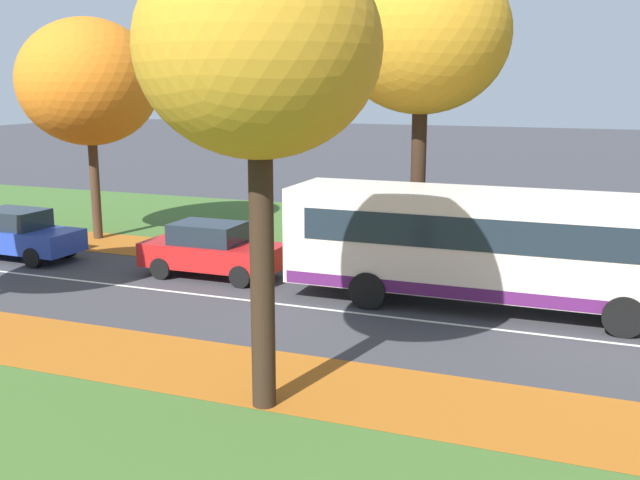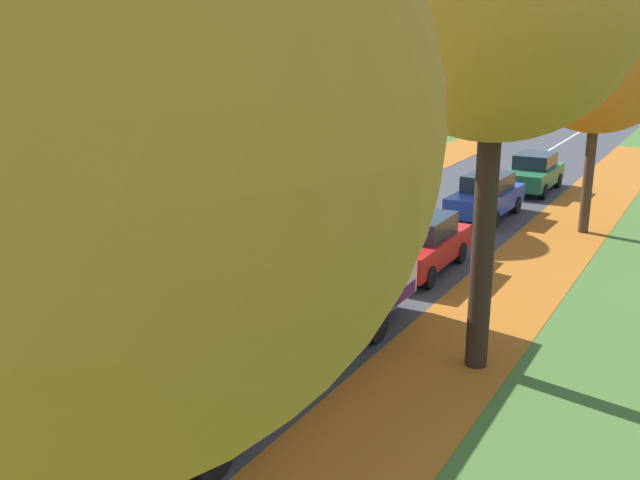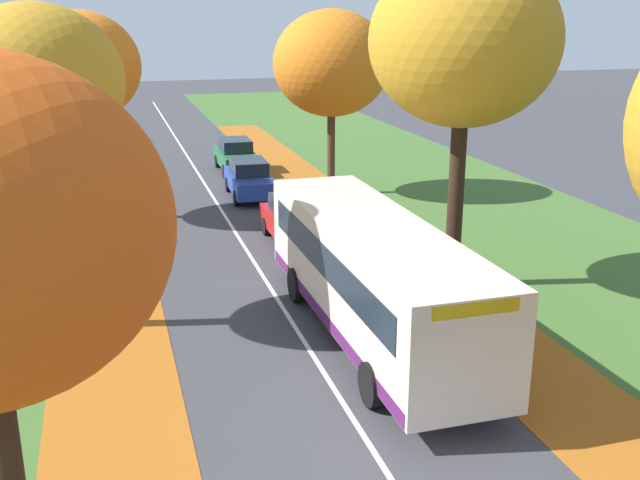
# 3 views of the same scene
# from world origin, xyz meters

# --- Properties ---
(leaf_litter_left) EXTENTS (2.80, 60.00, 0.00)m
(leaf_litter_left) POSITION_xyz_m (-4.60, 14.00, 0.01)
(leaf_litter_left) COLOR #9E5619
(leaf_litter_left) RESTS_ON grass_verge_left
(grass_verge_right) EXTENTS (12.00, 90.00, 0.01)m
(grass_verge_right) POSITION_xyz_m (9.20, 20.00, 0.00)
(grass_verge_right) COLOR #3D6028
(grass_verge_right) RESTS_ON ground
(leaf_litter_right) EXTENTS (2.80, 60.00, 0.00)m
(leaf_litter_right) POSITION_xyz_m (4.60, 14.00, 0.01)
(leaf_litter_right) COLOR #9E5619
(leaf_litter_right) RESTS_ON grass_verge_right
(road_centre_line) EXTENTS (0.12, 80.00, 0.01)m
(road_centre_line) POSITION_xyz_m (0.00, 20.00, 0.00)
(road_centre_line) COLOR silver
(road_centre_line) RESTS_ON ground
(tree_left_near) EXTENTS (4.07, 4.07, 8.09)m
(tree_left_near) POSITION_xyz_m (-5.77, 11.03, 6.21)
(tree_left_near) COLOR black
(tree_left_near) RESTS_ON ground
(tree_left_mid) EXTENTS (4.52, 4.52, 7.89)m
(tree_left_mid) POSITION_xyz_m (-5.04, 21.66, 5.83)
(tree_left_mid) COLOR #382619
(tree_left_mid) RESTS_ON ground
(tree_right_near) EXTENTS (5.24, 5.24, 9.43)m
(tree_right_near) POSITION_xyz_m (5.26, 11.03, 7.04)
(tree_right_near) COLOR black
(tree_right_near) RESTS_ON ground
(tree_right_mid) EXTENTS (4.98, 4.98, 7.92)m
(tree_right_mid) POSITION_xyz_m (5.16, 23.06, 5.66)
(tree_right_mid) COLOR #422D1E
(tree_right_mid) RESTS_ON ground
(bus) EXTENTS (2.74, 10.42, 2.98)m
(bus) POSITION_xyz_m (1.71, 8.22, 1.70)
(bus) COLOR beige
(bus) RESTS_ON ground
(car_red_lead) EXTENTS (1.81, 4.21, 1.62)m
(car_red_lead) POSITION_xyz_m (1.83, 16.38, 0.81)
(car_red_lead) COLOR #B21919
(car_red_lead) RESTS_ON ground
(car_blue_following) EXTENTS (1.88, 4.25, 1.62)m
(car_blue_following) POSITION_xyz_m (1.57, 23.43, 0.81)
(car_blue_following) COLOR #233D9E
(car_blue_following) RESTS_ON ground
(car_green_third_in_line) EXTENTS (1.81, 4.21, 1.62)m
(car_green_third_in_line) POSITION_xyz_m (1.95, 28.94, 0.81)
(car_green_third_in_line) COLOR #1E6038
(car_green_third_in_line) RESTS_ON ground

